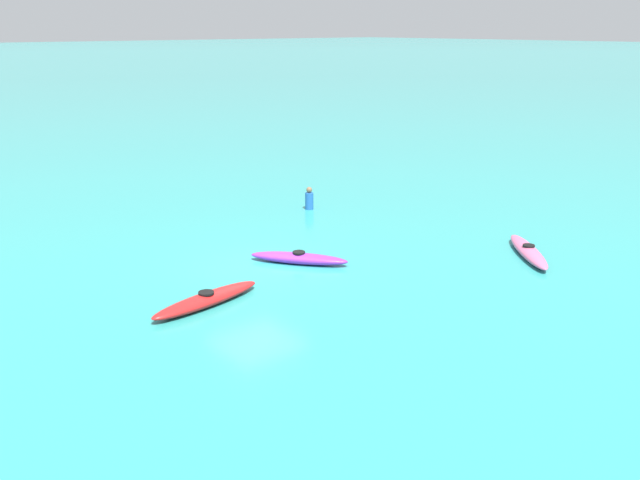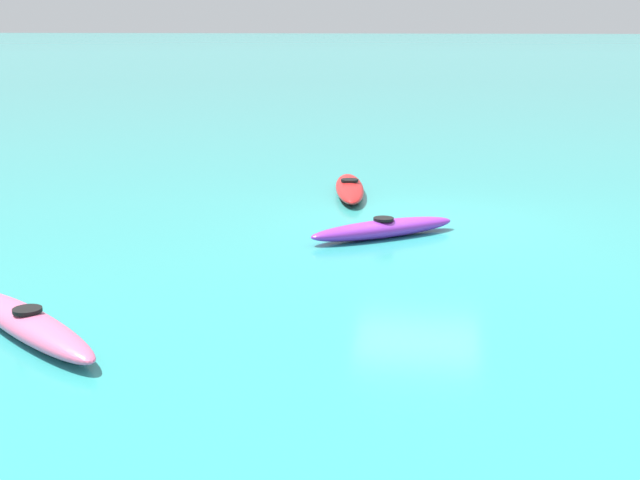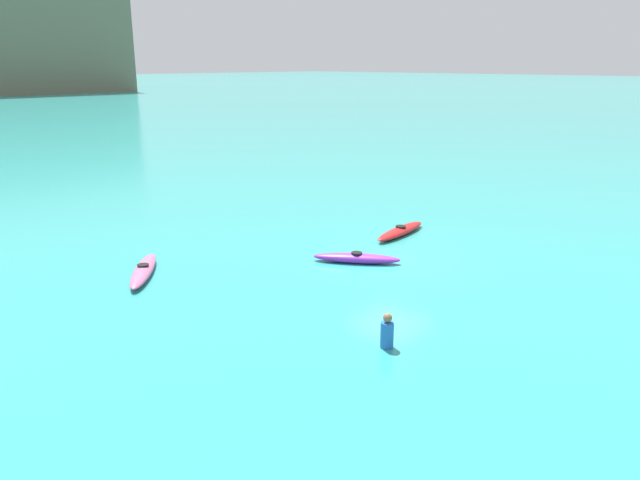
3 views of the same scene
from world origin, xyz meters
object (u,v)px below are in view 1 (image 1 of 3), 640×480
at_px(kayak_red, 206,299).
at_px(person_near_shore, 309,199).
at_px(kayak_purple, 299,258).
at_px(kayak_pink, 528,251).

distance_m(kayak_red, person_near_shore, 10.12).
bearing_deg(person_near_shore, kayak_red, 35.10).
xyz_separation_m(kayak_purple, person_near_shore, (-4.41, -4.78, 0.22)).
relative_size(kayak_purple, kayak_pink, 0.94).
distance_m(kayak_pink, kayak_red, 10.12).
relative_size(kayak_purple, person_near_shore, 3.17).
bearing_deg(person_near_shore, kayak_purple, 47.31).
distance_m(kayak_pink, person_near_shore, 8.98).
xyz_separation_m(kayak_purple, kayak_red, (3.87, 1.04, -0.00)).
xyz_separation_m(kayak_pink, person_near_shore, (1.37, -8.87, 0.22)).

